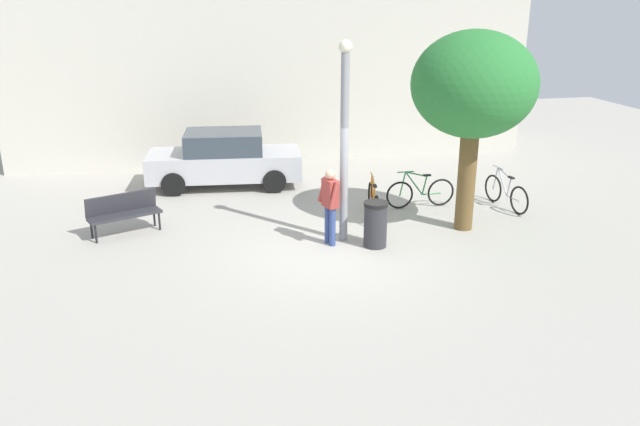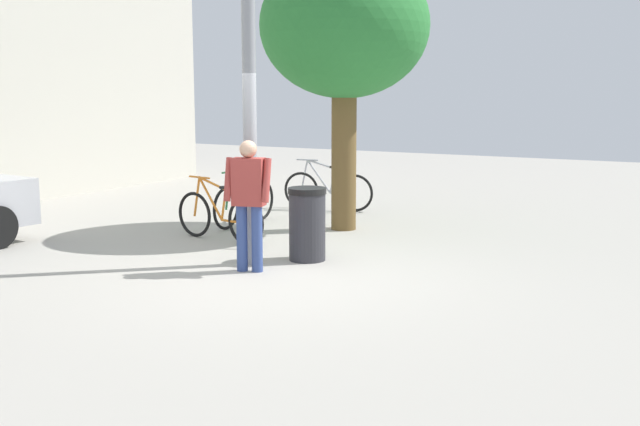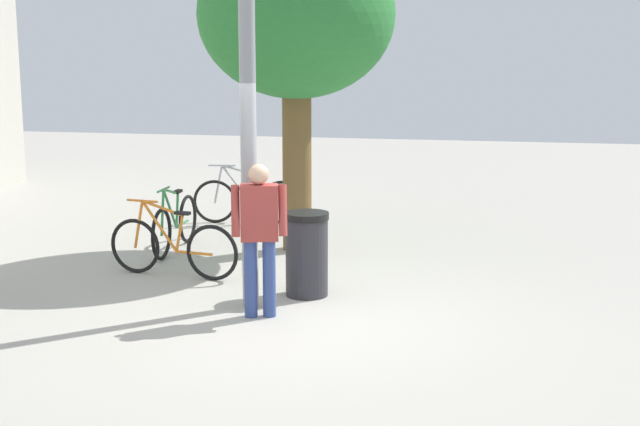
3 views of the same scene
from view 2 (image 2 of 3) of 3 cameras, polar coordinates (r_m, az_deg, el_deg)
The scene contains 8 objects.
ground_plane at distance 9.61m, azimuth -2.23°, elevation -4.68°, with size 36.00×36.00×0.00m, color #A8A399.
lamppost at distance 10.02m, azimuth -5.26°, elevation 9.25°, with size 0.28×0.28×4.28m.
person_by_lamppost at distance 9.71m, azimuth -5.30°, elevation 1.23°, with size 0.40×0.63×1.67m.
plaza_tree at distance 12.60m, azimuth 1.83°, elevation 13.50°, with size 2.72×2.72×4.45m.
bicycle_silver at distance 14.72m, azimuth 0.55°, elevation 1.71°, with size 0.30×1.80×0.97m.
bicycle_orange at distance 11.82m, azimuth -7.49°, elevation -0.23°, with size 0.33×1.80×0.97m.
bicycle_green at distance 13.19m, azimuth -5.62°, elevation 0.78°, with size 1.81×0.08×0.97m.
trash_bin at distance 10.39m, azimuth -0.95°, elevation -0.81°, with size 0.52×0.52×0.99m.
Camera 2 is at (-7.98, -4.83, 2.31)m, focal length 43.20 mm.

